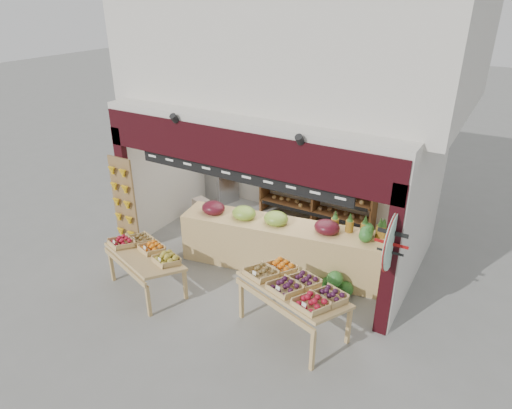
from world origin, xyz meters
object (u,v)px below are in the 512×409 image
(refrigerator, at_px, (220,168))
(watermelon_pile, at_px, (331,290))
(mid_counter, at_px, (280,244))
(display_table_left, at_px, (145,252))
(cardboard_stack, at_px, (207,216))
(display_table_right, at_px, (294,287))
(back_shelving, at_px, (317,179))

(refrigerator, height_order, watermelon_pile, refrigerator)
(mid_counter, relative_size, display_table_left, 2.37)
(cardboard_stack, height_order, display_table_right, display_table_right)
(display_table_left, xyz_separation_m, display_table_right, (2.89, 0.28, 0.12))
(display_table_left, bearing_deg, mid_counter, 44.03)
(refrigerator, relative_size, mid_counter, 0.45)
(back_shelving, distance_m, mid_counter, 2.28)
(watermelon_pile, bearing_deg, back_shelving, 119.44)
(mid_counter, bearing_deg, watermelon_pile, -18.05)
(back_shelving, height_order, display_table_right, back_shelving)
(back_shelving, distance_m, watermelon_pile, 3.13)
(display_table_right, bearing_deg, cardboard_stack, 145.83)
(back_shelving, height_order, mid_counter, back_shelving)
(cardboard_stack, bearing_deg, back_shelving, 33.85)
(cardboard_stack, bearing_deg, watermelon_pile, -18.22)
(refrigerator, relative_size, cardboard_stack, 1.77)
(mid_counter, relative_size, display_table_right, 2.11)
(cardboard_stack, distance_m, display_table_right, 4.12)
(display_table_right, distance_m, watermelon_pile, 1.31)
(watermelon_pile, bearing_deg, display_table_left, -156.16)
(mid_counter, distance_m, display_table_right, 1.86)
(refrigerator, height_order, display_table_right, refrigerator)
(back_shelving, bearing_deg, display_table_right, -71.49)
(mid_counter, bearing_deg, display_table_right, -55.63)
(back_shelving, height_order, watermelon_pile, back_shelving)
(back_shelving, distance_m, display_table_right, 3.92)
(mid_counter, height_order, display_table_left, mid_counter)
(cardboard_stack, bearing_deg, display_table_right, -34.17)
(refrigerator, bearing_deg, display_table_left, -55.98)
(mid_counter, bearing_deg, back_shelving, 95.38)
(back_shelving, bearing_deg, refrigerator, -177.35)
(back_shelving, relative_size, mid_counter, 0.70)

